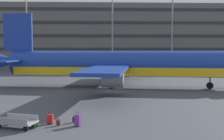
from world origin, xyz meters
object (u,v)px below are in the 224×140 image
(backpack_large, at_px, (74,120))
(suitcase_red, at_px, (78,120))
(backpack_purple, at_px, (34,125))
(suitcase_scuffed, at_px, (50,119))
(airliner, at_px, (119,65))
(suitcase_silver, at_px, (35,121))
(baggage_cart, at_px, (17,122))
(backpack_orange, at_px, (58,123))

(backpack_large, bearing_deg, suitcase_red, -71.76)
(backpack_large, bearing_deg, backpack_purple, -151.60)
(suitcase_scuffed, xyz_separation_m, backpack_purple, (-0.90, -1.08, -0.16))
(airliner, bearing_deg, backpack_purple, -109.15)
(suitcase_silver, distance_m, baggage_cart, 1.63)
(suitcase_red, xyz_separation_m, backpack_orange, (-1.37, 0.10, -0.20))
(suitcase_silver, xyz_separation_m, backpack_orange, (1.81, -0.94, 0.12))
(suitcase_red, xyz_separation_m, suitcase_silver, (-3.18, 1.05, -0.32))
(suitcase_scuffed, xyz_separation_m, backpack_large, (1.68, 0.32, -0.15))
(backpack_purple, xyz_separation_m, backpack_orange, (1.54, 0.53, 0.02))
(suitcase_scuffed, distance_m, backpack_orange, 0.86)
(suitcase_red, height_order, backpack_purple, suitcase_red)
(backpack_orange, relative_size, baggage_cart, 0.16)
(airliner, bearing_deg, baggage_cart, -112.16)
(suitcase_silver, xyz_separation_m, baggage_cart, (-0.88, -1.33, 0.32))
(airliner, relative_size, suitcase_silver, 49.51)
(backpack_large, height_order, backpack_orange, backpack_orange)
(backpack_orange, xyz_separation_m, baggage_cart, (-2.69, -0.39, 0.20))
(backpack_large, height_order, backpack_purple, backpack_large)
(suitcase_red, relative_size, suitcase_silver, 1.33)
(backpack_orange, bearing_deg, suitcase_red, -4.32)
(suitcase_red, bearing_deg, backpack_large, 108.24)
(backpack_large, relative_size, backpack_orange, 0.97)
(suitcase_scuffed, relative_size, baggage_cart, 0.24)
(suitcase_scuffed, height_order, backpack_orange, suitcase_scuffed)
(backpack_large, bearing_deg, airliner, 76.75)
(backpack_large, bearing_deg, baggage_cart, -161.38)
(airliner, height_order, suitcase_scuffed, airliner)
(backpack_purple, height_order, baggage_cart, baggage_cart)
(airliner, distance_m, suitcase_silver, 20.30)
(suitcase_red, relative_size, backpack_purple, 2.06)
(backpack_large, height_order, baggage_cart, baggage_cart)
(backpack_purple, distance_m, baggage_cart, 1.18)
(suitcase_silver, bearing_deg, suitcase_red, -18.25)
(suitcase_scuffed, xyz_separation_m, baggage_cart, (-2.06, -0.94, 0.06))
(airliner, relative_size, suitcase_scuffed, 45.72)
(suitcase_scuffed, bearing_deg, airliner, 72.28)
(suitcase_scuffed, distance_m, backpack_purple, 1.42)
(backpack_orange, bearing_deg, suitcase_scuffed, 138.89)
(airliner, distance_m, suitcase_scuffed, 20.23)
(suitcase_silver, bearing_deg, backpack_large, -1.45)
(suitcase_red, xyz_separation_m, backpack_purple, (-2.90, -0.42, -0.22))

